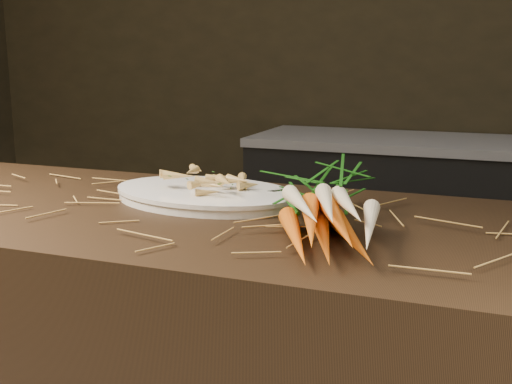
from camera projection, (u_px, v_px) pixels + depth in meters
back_counter at (443, 228)px, 3.03m from camera, size 1.82×0.62×0.84m
straw_bedding at (222, 210)px, 1.32m from camera, size 1.40×0.60×0.02m
root_veg_bunch at (319, 202)px, 1.22m from camera, size 0.34×0.55×0.10m
serving_platter at (205, 196)px, 1.44m from camera, size 0.47×0.34×0.02m
roasted_veg_heap at (205, 181)px, 1.43m from camera, size 0.23×0.18×0.05m
serving_fork at (261, 199)px, 1.35m from camera, size 0.12×0.13×0.00m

